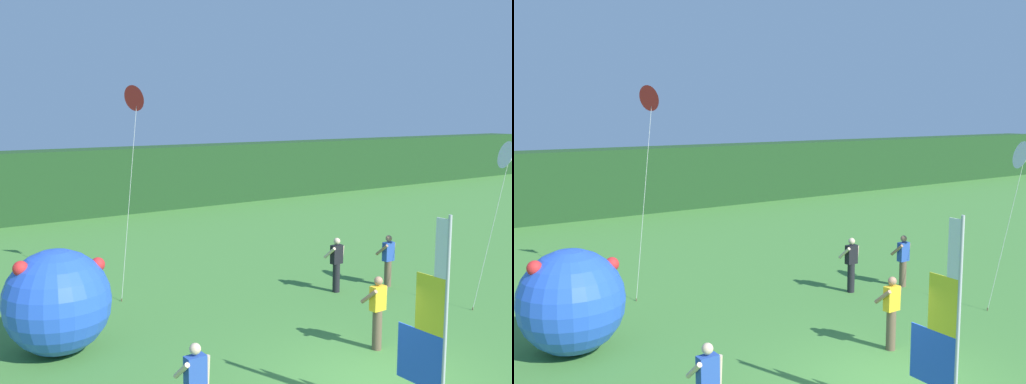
# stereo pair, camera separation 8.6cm
# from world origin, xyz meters

# --- Properties ---
(ground_plane) EXTENTS (120.00, 120.00, 0.00)m
(ground_plane) POSITION_xyz_m (0.00, 0.00, 0.00)
(ground_plane) COLOR #478438
(distant_treeline) EXTENTS (80.00, 2.40, 3.49)m
(distant_treeline) POSITION_xyz_m (0.00, 22.63, 1.74)
(distant_treeline) COLOR #1E421E
(distant_treeline) RESTS_ON ground
(banner_flag) EXTENTS (0.06, 1.03, 3.79)m
(banner_flag) POSITION_xyz_m (-0.48, -1.70, 1.82)
(banner_flag) COLOR #B7B7BC
(banner_flag) RESTS_ON ground
(person_mid_field) EXTENTS (0.55, 0.48, 1.63)m
(person_mid_field) POSITION_xyz_m (5.30, 4.49, 0.87)
(person_mid_field) COLOR brown
(person_mid_field) RESTS_ON ground
(person_far_left) EXTENTS (0.55, 0.48, 1.73)m
(person_far_left) POSITION_xyz_m (1.31, 1.19, 0.92)
(person_far_left) COLOR brown
(person_far_left) RESTS_ON ground
(person_far_right) EXTENTS (0.55, 0.48, 1.68)m
(person_far_right) POSITION_xyz_m (3.56, 4.98, 0.90)
(person_far_right) COLOR black
(person_far_right) RESTS_ON ground
(inflatable_balloon) EXTENTS (2.40, 2.40, 2.40)m
(inflatable_balloon) POSITION_xyz_m (-4.73, 5.19, 1.21)
(inflatable_balloon) COLOR blue
(inflatable_balloon) RESTS_ON ground
(kite_red_delta_0) EXTENTS (1.60, 1.76, 6.30)m
(kite_red_delta_0) POSITION_xyz_m (-0.91, 9.16, 5.86)
(kite_red_delta_0) COLOR brown
(kite_red_delta_0) RESTS_ON ground
(kite_white_delta_2) EXTENTS (1.46, 0.89, 4.65)m
(kite_white_delta_2) POSITION_xyz_m (6.56, 1.36, 4.23)
(kite_white_delta_2) COLOR brown
(kite_white_delta_2) RESTS_ON ground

